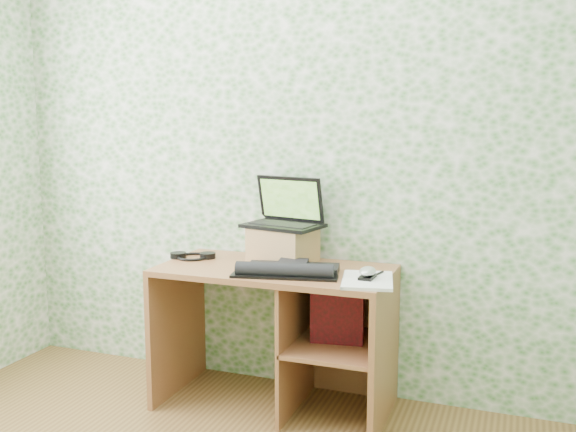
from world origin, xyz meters
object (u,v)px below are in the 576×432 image
at_px(riser, 283,245).
at_px(keyboard, 289,269).
at_px(desk, 291,318).
at_px(laptop, 286,215).
at_px(notepad, 368,280).

distance_m(riser, keyboard, 0.29).
height_order(desk, keyboard, keyboard).
bearing_deg(desk, laptop, 118.50).
bearing_deg(keyboard, laptop, 102.05).
height_order(laptop, keyboard, laptop).
distance_m(riser, notepad, 0.59).
height_order(laptop, notepad, laptop).
height_order(desk, notepad, notepad).
xyz_separation_m(riser, laptop, (0.00, 0.04, 0.16)).
relative_size(desk, notepad, 3.61).
bearing_deg(notepad, desk, 149.55).
distance_m(laptop, keyboard, 0.39).
relative_size(riser, notepad, 0.94).
xyz_separation_m(riser, keyboard, (0.13, -0.25, -0.07)).
relative_size(laptop, keyboard, 0.83).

